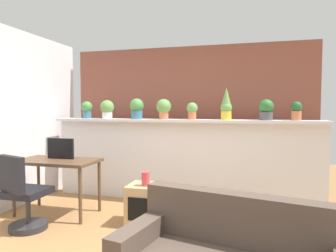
# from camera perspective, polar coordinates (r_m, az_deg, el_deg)

# --- Properties ---
(divider_wall) EXTENTS (4.14, 0.16, 1.24)m
(divider_wall) POSITION_cam_1_polar(r_m,az_deg,el_deg) (4.74, 2.53, -6.72)
(divider_wall) COLOR silver
(divider_wall) RESTS_ON ground
(plant_shelf) EXTENTS (4.14, 0.37, 0.04)m
(plant_shelf) POSITION_cam_1_polar(r_m,az_deg,el_deg) (4.63, 2.44, 1.01)
(plant_shelf) COLOR silver
(plant_shelf) RESTS_ON divider_wall
(brick_wall_behind) EXTENTS (4.14, 0.10, 2.50)m
(brick_wall_behind) POSITION_cam_1_polar(r_m,az_deg,el_deg) (5.26, 3.96, 1.19)
(brick_wall_behind) COLOR brown
(brick_wall_behind) RESTS_ON ground
(potted_plant_0) EXTENTS (0.18, 0.18, 0.28)m
(potted_plant_0) POSITION_cam_1_polar(r_m,az_deg,el_deg) (5.21, -15.03, 3.10)
(potted_plant_0) COLOR #386B84
(potted_plant_0) RESTS_ON plant_shelf
(potted_plant_1) EXTENTS (0.23, 0.23, 0.30)m
(potted_plant_1) POSITION_cam_1_polar(r_m,az_deg,el_deg) (5.02, -11.40, 3.21)
(potted_plant_1) COLOR silver
(potted_plant_1) RESTS_ON plant_shelf
(potted_plant_2) EXTENTS (0.22, 0.22, 0.32)m
(potted_plant_2) POSITION_cam_1_polar(r_m,az_deg,el_deg) (4.81, -5.91, 3.37)
(potted_plant_2) COLOR #386B84
(potted_plant_2) RESTS_ON plant_shelf
(potted_plant_3) EXTENTS (0.23, 0.23, 0.31)m
(potted_plant_3) POSITION_cam_1_polar(r_m,az_deg,el_deg) (4.67, -0.81, 3.42)
(potted_plant_3) COLOR #C66B42
(potted_plant_3) RESTS_ON plant_shelf
(potted_plant_4) EXTENTS (0.17, 0.17, 0.26)m
(potted_plant_4) POSITION_cam_1_polar(r_m,az_deg,el_deg) (4.58, 4.57, 3.01)
(potted_plant_4) COLOR #C66B42
(potted_plant_4) RESTS_ON plant_shelf
(potted_plant_5) EXTENTS (0.17, 0.17, 0.48)m
(potted_plant_5) POSITION_cam_1_polar(r_m,az_deg,el_deg) (4.57, 10.91, 3.93)
(potted_plant_5) COLOR gold
(potted_plant_5) RESTS_ON plant_shelf
(potted_plant_6) EXTENTS (0.20, 0.20, 0.30)m
(potted_plant_6) POSITION_cam_1_polar(r_m,az_deg,el_deg) (4.50, 18.00, 2.97)
(potted_plant_6) COLOR #4C4C51
(potted_plant_6) RESTS_ON plant_shelf
(potted_plant_7) EXTENTS (0.15, 0.15, 0.26)m
(potted_plant_7) POSITION_cam_1_polar(r_m,az_deg,el_deg) (4.55, 23.02, 2.71)
(potted_plant_7) COLOR #C66B42
(potted_plant_7) RESTS_ON plant_shelf
(desk) EXTENTS (1.10, 0.60, 0.75)m
(desk) POSITION_cam_1_polar(r_m,az_deg,el_deg) (4.42, -20.17, -7.04)
(desk) COLOR brown
(desk) RESTS_ON ground
(tv_monitor) EXTENTS (0.40, 0.04, 0.28)m
(tv_monitor) POSITION_cam_1_polar(r_m,az_deg,el_deg) (4.45, -19.57, -4.02)
(tv_monitor) COLOR black
(tv_monitor) RESTS_ON desk
(office_chair) EXTENTS (0.50, 0.50, 0.91)m
(office_chair) POSITION_cam_1_polar(r_m,az_deg,el_deg) (4.03, -25.61, -12.20)
(office_chair) COLOR #262628
(office_chair) RESTS_ON ground
(side_cube_shelf) EXTENTS (0.40, 0.41, 0.50)m
(side_cube_shelf) POSITION_cam_1_polar(r_m,az_deg,el_deg) (3.90, -4.44, -14.53)
(side_cube_shelf) COLOR tan
(side_cube_shelf) RESTS_ON ground
(vase_on_shelf) EXTENTS (0.10, 0.10, 0.17)m
(vase_on_shelf) POSITION_cam_1_polar(r_m,az_deg,el_deg) (3.77, -4.24, -9.90)
(vase_on_shelf) COLOR #CC3D47
(vase_on_shelf) RESTS_ON side_cube_shelf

